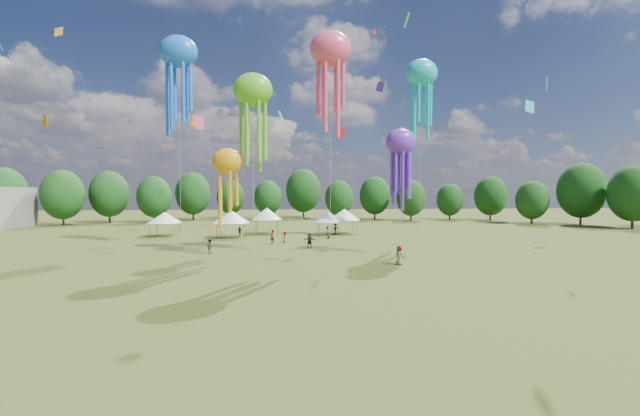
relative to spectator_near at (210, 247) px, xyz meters
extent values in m
plane|color=#384416|center=(9.82, -34.70, -0.84)|extent=(300.00, 300.00, 0.00)
imported|color=gray|center=(0.00, 0.00, 0.00)|extent=(0.98, 0.86, 1.67)
imported|color=gray|center=(8.74, 9.39, -0.07)|extent=(0.66, 0.85, 1.54)
imported|color=gray|center=(15.25, 13.99, 0.08)|extent=(1.05, 1.12, 1.83)
imported|color=gray|center=(17.38, 20.15, 0.04)|extent=(1.28, 0.97, 1.75)
imported|color=gray|center=(1.69, 18.43, -0.04)|extent=(0.99, 0.85, 1.59)
imported|color=gray|center=(11.80, 4.23, 0.06)|extent=(1.70, 0.65, 1.80)
imported|color=gray|center=(7.00, 8.41, 0.12)|extent=(0.75, 0.83, 1.91)
imported|color=gray|center=(19.56, -8.99, 0.09)|extent=(0.93, 1.07, 1.85)
cylinder|color=#47474C|center=(-12.15, 18.13, 0.18)|extent=(0.08, 0.08, 2.03)
cylinder|color=#47474C|center=(-12.15, 21.83, 0.18)|extent=(0.08, 0.08, 2.03)
cylinder|color=#47474C|center=(-8.45, 18.13, 0.18)|extent=(0.08, 0.08, 2.03)
cylinder|color=#47474C|center=(-8.45, 21.83, 0.18)|extent=(0.08, 0.08, 2.03)
cube|color=white|center=(-10.30, 19.98, 1.24)|extent=(4.10, 4.10, 0.10)
cone|color=white|center=(-10.30, 19.98, 2.16)|extent=(5.33, 5.33, 1.74)
cylinder|color=#47474C|center=(-1.37, 14.72, 0.27)|extent=(0.08, 0.08, 2.21)
cylinder|color=#47474C|center=(-1.37, 18.68, 0.27)|extent=(0.08, 0.08, 2.21)
cylinder|color=#47474C|center=(2.59, 14.72, 0.27)|extent=(0.08, 0.08, 2.21)
cylinder|color=#47474C|center=(2.59, 18.68, 0.27)|extent=(0.08, 0.08, 2.21)
cube|color=white|center=(0.61, 16.70, 1.42)|extent=(4.36, 4.36, 0.10)
cone|color=white|center=(0.61, 16.70, 2.42)|extent=(5.66, 5.66, 1.89)
cylinder|color=#47474C|center=(4.16, 20.25, 0.33)|extent=(0.08, 0.08, 2.33)
cylinder|color=#47474C|center=(4.16, 23.74, 0.33)|extent=(0.08, 0.08, 2.33)
cylinder|color=#47474C|center=(7.66, 20.25, 0.33)|extent=(0.08, 0.08, 2.33)
cylinder|color=#47474C|center=(7.66, 23.74, 0.33)|extent=(0.08, 0.08, 2.33)
cube|color=white|center=(5.91, 21.99, 1.54)|extent=(3.89, 3.89, 0.10)
cone|color=white|center=(5.91, 21.99, 2.59)|extent=(5.06, 5.06, 2.00)
cylinder|color=#47474C|center=(14.41, 17.89, 0.16)|extent=(0.08, 0.08, 2.00)
cylinder|color=#47474C|center=(14.41, 21.01, 0.16)|extent=(0.08, 0.08, 2.00)
cylinder|color=#47474C|center=(17.53, 17.89, 0.16)|extent=(0.08, 0.08, 2.00)
cylinder|color=#47474C|center=(17.53, 21.01, 0.16)|extent=(0.08, 0.08, 2.00)
cube|color=white|center=(15.97, 19.45, 1.21)|extent=(3.52, 3.52, 0.10)
cone|color=white|center=(15.97, 19.45, 2.12)|extent=(4.58, 4.58, 1.71)
cylinder|color=#47474C|center=(17.15, 19.23, 0.27)|extent=(0.08, 0.08, 2.21)
cylinder|color=#47474C|center=(17.15, 23.00, 0.27)|extent=(0.08, 0.08, 2.21)
cylinder|color=#47474C|center=(20.92, 19.23, 0.27)|extent=(0.08, 0.08, 2.21)
cylinder|color=#47474C|center=(20.92, 23.00, 0.27)|extent=(0.08, 0.08, 2.21)
cube|color=white|center=(19.03, 21.11, 1.42)|extent=(4.17, 4.17, 0.10)
cone|color=white|center=(19.03, 21.11, 2.42)|extent=(5.42, 5.42, 1.89)
ellipsoid|color=#62C320|center=(5.08, -0.98, 17.66)|extent=(4.38, 3.07, 3.72)
cylinder|color=beige|center=(5.08, -0.98, 8.41)|extent=(0.03, 0.03, 18.49)
ellipsoid|color=#F0466D|center=(13.65, -2.40, 21.99)|extent=(4.56, 3.19, 3.88)
cylinder|color=beige|center=(13.65, -2.40, 10.58)|extent=(0.03, 0.03, 22.83)
ellipsoid|color=#652CC7|center=(21.66, -2.42, 11.88)|extent=(3.50, 2.45, 2.97)
cylinder|color=beige|center=(21.66, -2.42, 5.52)|extent=(0.03, 0.03, 12.72)
ellipsoid|color=blue|center=(-4.91, 7.53, 24.38)|extent=(4.88, 3.41, 4.14)
cylinder|color=beige|center=(-4.91, 7.53, 11.77)|extent=(0.03, 0.03, 25.22)
ellipsoid|color=orange|center=(2.24, -1.07, 9.68)|extent=(3.38, 2.37, 2.88)
cylinder|color=beige|center=(2.24, -1.07, 4.42)|extent=(0.03, 0.03, 10.52)
ellipsoid|color=#17B3C7|center=(28.66, 10.68, 23.54)|extent=(4.70, 3.29, 4.00)
cylinder|color=beige|center=(28.66, 10.68, 11.35)|extent=(0.03, 0.03, 24.37)
cube|color=#17B3C7|center=(8.43, 30.22, 20.52)|extent=(1.19, 1.67, 2.12)
cube|color=#F0466D|center=(25.75, 28.52, 36.11)|extent=(0.84, 0.36, 1.06)
cube|color=#FF161F|center=(16.41, 7.79, 14.26)|extent=(1.07, 0.87, 1.39)
cube|color=#17B3C7|center=(37.84, -4.10, 18.41)|extent=(0.78, 0.97, 1.48)
cube|color=orange|center=(-6.04, 23.39, 18.13)|extent=(1.40, 1.38, 1.97)
cube|color=orange|center=(-14.49, -2.50, 22.67)|extent=(1.01, 0.60, 1.19)
cube|color=#62C320|center=(26.85, 12.20, 31.64)|extent=(1.17, 2.25, 2.36)
cube|color=#17B3C7|center=(51.72, 20.44, 21.16)|extent=(2.22, 0.81, 2.59)
cube|color=#652CC7|center=(25.78, 23.62, 24.71)|extent=(1.50, 1.02, 2.00)
cube|color=orange|center=(-27.71, 19.40, 17.08)|extent=(1.53, 1.21, 2.26)
cube|color=orange|center=(14.75, 9.70, 15.09)|extent=(0.26, 1.04, 1.23)
cube|color=#17B3C7|center=(-15.60, -9.81, 18.72)|extent=(0.70, 1.01, 1.07)
cube|color=#F0466D|center=(-4.92, 21.05, 17.53)|extent=(1.36, 1.22, 2.17)
cylinder|color=#38281C|center=(-50.32, 45.82, 0.93)|extent=(0.44, 0.44, 3.53)
ellipsoid|color=#184316|center=(-50.32, 45.82, 6.01)|extent=(8.83, 8.83, 11.04)
cylinder|color=#38281C|center=(-37.35, 43.49, 0.84)|extent=(0.44, 0.44, 3.36)
ellipsoid|color=#184316|center=(-37.35, 43.49, 5.68)|extent=(8.40, 8.40, 10.51)
cylinder|color=#38281C|center=(-30.86, 50.79, 0.87)|extent=(0.44, 0.44, 3.41)
ellipsoid|color=#184316|center=(-30.86, 50.79, 5.77)|extent=(8.53, 8.53, 10.66)
cylinder|color=#38281C|center=(-20.78, 50.32, 0.70)|extent=(0.44, 0.44, 3.07)
ellipsoid|color=#184316|center=(-20.78, 50.32, 5.10)|extent=(7.66, 7.66, 9.58)
cylinder|color=#38281C|center=(-13.69, 58.64, 0.88)|extent=(0.44, 0.44, 3.43)
ellipsoid|color=#184316|center=(-13.69, 58.64, 5.82)|extent=(8.58, 8.58, 10.73)
cylinder|color=#38281C|center=(-4.94, 64.26, 0.64)|extent=(0.44, 0.44, 2.95)
ellipsoid|color=#184316|center=(-4.94, 64.26, 4.87)|extent=(7.37, 7.37, 9.21)
cylinder|color=#38281C|center=(5.13, 60.36, 0.61)|extent=(0.44, 0.44, 2.89)
ellipsoid|color=#184316|center=(5.13, 60.36, 4.77)|extent=(7.23, 7.23, 9.04)
cylinder|color=#38281C|center=(14.74, 64.79, 1.08)|extent=(0.44, 0.44, 3.84)
ellipsoid|color=#184316|center=(14.74, 64.79, 6.60)|extent=(9.60, 9.60, 11.99)
cylinder|color=#38281C|center=(23.01, 53.74, 0.59)|extent=(0.44, 0.44, 2.84)
ellipsoid|color=#184316|center=(23.01, 53.74, 4.67)|extent=(7.11, 7.11, 8.89)
cylinder|color=#38281C|center=(32.75, 56.34, 0.74)|extent=(0.44, 0.44, 3.16)
ellipsoid|color=#184316|center=(32.75, 56.34, 5.29)|extent=(7.91, 7.91, 9.88)
cylinder|color=#38281C|center=(40.52, 50.59, 0.60)|extent=(0.44, 0.44, 2.88)
ellipsoid|color=#184316|center=(40.52, 50.59, 4.75)|extent=(7.21, 7.21, 9.01)
cylinder|color=#38281C|center=(51.34, 52.54, 0.48)|extent=(0.44, 0.44, 2.63)
ellipsoid|color=#184316|center=(51.34, 52.54, 4.26)|extent=(6.57, 6.57, 8.22)
cylinder|color=#38281C|center=(60.34, 49.03, 0.73)|extent=(0.44, 0.44, 3.13)
ellipsoid|color=#184316|center=(60.34, 49.03, 5.22)|extent=(7.81, 7.81, 9.77)
cylinder|color=#38281C|center=(63.46, 37.11, 0.52)|extent=(0.44, 0.44, 2.72)
ellipsoid|color=#184316|center=(63.46, 37.11, 4.43)|extent=(6.80, 6.80, 8.50)
cylinder|color=#38281C|center=(72.79, 34.22, 1.07)|extent=(0.44, 0.44, 3.81)
ellipsoid|color=#184316|center=(72.79, 34.22, 6.54)|extent=(9.52, 9.52, 11.90)
cylinder|color=#38281C|center=(76.39, 25.10, 0.92)|extent=(0.44, 0.44, 3.51)
ellipsoid|color=#184316|center=(76.39, 25.10, 5.96)|extent=(8.78, 8.78, 10.97)
camera|label=1|loc=(7.87, -47.52, 6.28)|focal=22.93mm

